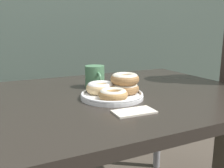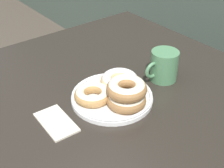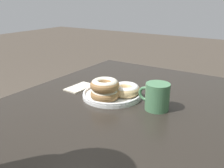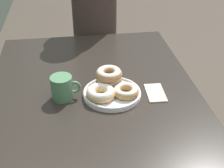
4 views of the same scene
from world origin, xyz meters
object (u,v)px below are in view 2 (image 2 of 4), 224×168
dining_table (140,115)px  donut_plate (116,92)px  coffee_mug (164,65)px  napkin (56,122)px

dining_table → donut_plate: bearing=-117.8°
coffee_mug → napkin: coffee_mug is taller
dining_table → napkin: 0.29m
dining_table → coffee_mug: bearing=106.3°
donut_plate → napkin: size_ratio=1.88×
napkin → coffee_mug: bearing=86.6°
donut_plate → coffee_mug: bearing=90.2°
coffee_mug → napkin: bearing=-93.4°
dining_table → coffee_mug: (-0.04, 0.14, 0.12)m
dining_table → donut_plate: size_ratio=4.49×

